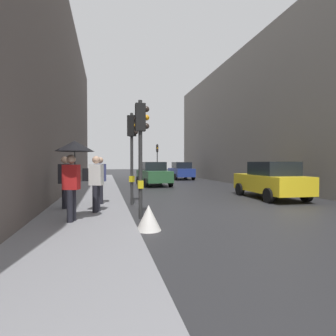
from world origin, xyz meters
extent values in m
plane|color=#28282B|center=(0.00, 0.00, 0.00)|extent=(120.00, 120.00, 0.00)
cube|color=gray|center=(-5.98, 6.00, 0.08)|extent=(2.70, 40.00, 0.16)
cube|color=slate|center=(10.63, 10.50, 5.19)|extent=(12.00, 29.27, 10.38)
cylinder|color=#2D2D2D|center=(-4.33, -0.09, 1.81)|extent=(0.12, 0.12, 3.63)
cube|color=black|center=(-4.33, -0.09, 3.11)|extent=(0.30, 0.25, 0.84)
cube|color=yellow|center=(-4.33, -0.09, 1.05)|extent=(0.16, 0.20, 0.24)
sphere|color=#2D231E|center=(-4.14, -0.09, 3.37)|extent=(0.18, 0.18, 0.18)
sphere|color=orange|center=(-4.14, -0.09, 3.11)|extent=(0.18, 0.18, 0.18)
sphere|color=#2D231E|center=(-4.14, -0.09, 2.85)|extent=(0.18, 0.18, 0.18)
cylinder|color=#2D2D2D|center=(-4.33, 2.67, 1.87)|extent=(0.12, 0.12, 3.74)
cube|color=black|center=(-4.33, 2.67, 3.22)|extent=(0.38, 0.36, 0.84)
cube|color=yellow|center=(-4.33, 2.67, 1.05)|extent=(0.24, 0.25, 0.24)
sphere|color=#2D231E|center=(-4.17, 2.57, 3.48)|extent=(0.18, 0.18, 0.18)
sphere|color=orange|center=(-4.17, 2.57, 3.22)|extent=(0.18, 0.18, 0.18)
sphere|color=#2D231E|center=(-4.17, 2.57, 2.96)|extent=(0.18, 0.18, 0.18)
cylinder|color=#2D2D2D|center=(0.69, 23.25, 1.98)|extent=(0.12, 0.12, 3.95)
cube|color=black|center=(0.69, 23.25, 3.43)|extent=(0.25, 0.31, 0.84)
cube|color=yellow|center=(0.69, 23.25, 1.05)|extent=(0.20, 0.17, 0.24)
sphere|color=#2D231E|center=(0.68, 23.06, 3.69)|extent=(0.18, 0.18, 0.18)
sphere|color=orange|center=(0.68, 23.06, 3.43)|extent=(0.18, 0.18, 0.18)
sphere|color=#2D231E|center=(0.68, 23.06, 3.17)|extent=(0.18, 0.18, 0.18)
cube|color=#2D6038|center=(-1.90, 11.28, 0.72)|extent=(2.10, 4.32, 0.80)
cube|color=black|center=(-1.91, 11.52, 1.44)|extent=(1.74, 2.11, 0.64)
cylinder|color=black|center=(-0.90, 9.99, 0.32)|extent=(0.27, 0.65, 0.64)
cylinder|color=black|center=(-2.70, 9.86, 0.32)|extent=(0.27, 0.65, 0.64)
cylinder|color=black|center=(-1.10, 12.69, 0.32)|extent=(0.27, 0.65, 0.64)
cylinder|color=black|center=(-2.89, 12.56, 0.32)|extent=(0.27, 0.65, 0.64)
cube|color=navy|center=(2.11, 17.84, 0.72)|extent=(1.85, 4.22, 0.80)
cube|color=black|center=(2.10, 17.59, 1.44)|extent=(1.63, 2.02, 0.64)
cylinder|color=black|center=(1.22, 19.20, 0.32)|extent=(0.23, 0.64, 0.64)
cylinder|color=black|center=(3.02, 19.18, 0.32)|extent=(0.23, 0.64, 0.64)
cylinder|color=black|center=(1.19, 16.50, 0.32)|extent=(0.23, 0.64, 0.64)
cylinder|color=black|center=(2.99, 16.48, 0.32)|extent=(0.23, 0.64, 0.64)
cube|color=yellow|center=(2.32, 3.05, 0.72)|extent=(1.97, 4.27, 0.80)
cube|color=black|center=(2.31, 2.80, 1.44)|extent=(1.68, 2.06, 0.64)
cylinder|color=black|center=(1.47, 4.43, 0.32)|extent=(0.25, 0.65, 0.64)
cylinder|color=black|center=(3.27, 4.36, 0.32)|extent=(0.25, 0.65, 0.64)
cylinder|color=black|center=(1.36, 1.73, 0.32)|extent=(0.25, 0.65, 0.64)
cylinder|color=black|center=(3.16, 1.66, 0.32)|extent=(0.25, 0.65, 0.64)
cylinder|color=black|center=(-6.23, -0.70, 0.58)|extent=(0.16, 0.16, 0.85)
cylinder|color=black|center=(-6.29, -0.89, 0.58)|extent=(0.16, 0.16, 0.85)
cube|color=red|center=(-6.26, -0.80, 1.34)|extent=(0.46, 0.36, 0.66)
sphere|color=tan|center=(-6.26, -0.80, 1.81)|extent=(0.24, 0.24, 0.24)
cylinder|color=black|center=(-6.16, -0.83, 1.59)|extent=(0.02, 0.02, 0.90)
cone|color=black|center=(-6.16, -0.83, 2.16)|extent=(1.00, 1.00, 0.28)
cylinder|color=black|center=(-5.61, 2.25, 0.58)|extent=(0.16, 0.16, 0.85)
cylinder|color=black|center=(-5.55, 2.06, 0.58)|extent=(0.16, 0.16, 0.85)
cube|color=navy|center=(-5.58, 2.16, 1.34)|extent=(0.46, 0.36, 0.66)
sphere|color=tan|center=(-5.58, 2.16, 1.81)|extent=(0.24, 0.24, 0.24)
cube|color=black|center=(-5.87, 2.08, 1.34)|extent=(0.27, 0.32, 0.40)
cylinder|color=black|center=(-5.63, 0.54, 0.58)|extent=(0.16, 0.16, 0.85)
cylinder|color=black|center=(-5.70, 0.35, 0.58)|extent=(0.16, 0.16, 0.85)
cube|color=silver|center=(-5.66, 0.45, 1.34)|extent=(0.47, 0.39, 0.66)
sphere|color=tan|center=(-5.66, 0.45, 1.81)|extent=(0.24, 0.24, 0.24)
cube|color=black|center=(-5.94, 0.56, 1.34)|extent=(0.29, 0.33, 0.40)
cylinder|color=black|center=(-6.73, 1.50, 0.58)|extent=(0.16, 0.16, 0.85)
cylinder|color=black|center=(-6.74, 1.30, 0.58)|extent=(0.16, 0.16, 0.85)
cube|color=black|center=(-6.74, 1.40, 1.34)|extent=(0.40, 0.26, 0.66)
sphere|color=tan|center=(-6.74, 1.40, 1.81)|extent=(0.24, 0.24, 0.24)
cone|color=silver|center=(-4.31, -1.57, 0.33)|extent=(0.64, 0.64, 0.65)
camera|label=1|loc=(-5.36, -8.19, 1.73)|focal=28.33mm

